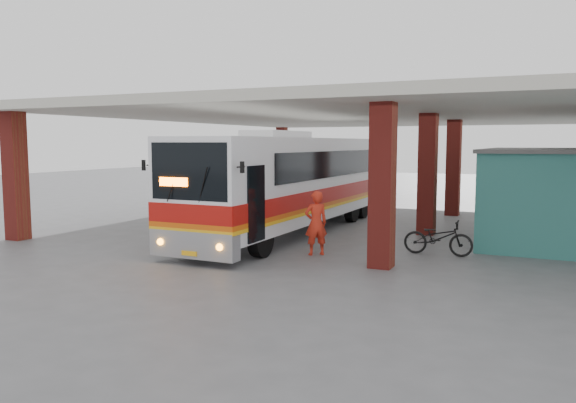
% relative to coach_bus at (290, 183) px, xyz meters
% --- Properties ---
extents(ground, '(90.00, 90.00, 0.00)m').
position_rel_coach_bus_xyz_m(ground, '(1.62, -1.20, -1.85)').
color(ground, '#515154').
rests_on(ground, ground).
extents(brick_columns, '(20.10, 21.60, 4.35)m').
position_rel_coach_bus_xyz_m(brick_columns, '(3.05, 3.80, 0.33)').
color(brick_columns, maroon).
rests_on(brick_columns, ground).
extents(canopy_roof, '(21.00, 23.00, 0.30)m').
position_rel_coach_bus_xyz_m(canopy_roof, '(2.12, 5.30, 2.65)').
color(canopy_roof, beige).
rests_on(canopy_roof, brick_columns).
extents(shop_building, '(5.20, 8.20, 3.11)m').
position_rel_coach_bus_xyz_m(shop_building, '(9.12, 2.80, -0.28)').
color(shop_building, '#2F756E').
rests_on(shop_building, ground).
extents(coach_bus, '(2.75, 12.78, 3.72)m').
position_rel_coach_bus_xyz_m(coach_bus, '(0.00, 0.00, 0.00)').
color(coach_bus, white).
rests_on(coach_bus, ground).
extents(motorcycle, '(2.01, 0.74, 1.05)m').
position_rel_coach_bus_xyz_m(motorcycle, '(5.70, -1.89, -1.32)').
color(motorcycle, black).
rests_on(motorcycle, ground).
extents(pedestrian, '(0.82, 0.79, 1.90)m').
position_rel_coach_bus_xyz_m(pedestrian, '(2.42, -3.37, -0.90)').
color(pedestrian, red).
rests_on(pedestrian, ground).
extents(red_chair, '(0.47, 0.47, 0.84)m').
position_rel_coach_bus_xyz_m(red_chair, '(6.72, 4.56, -1.46)').
color(red_chair, '#AD2312').
rests_on(red_chair, ground).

